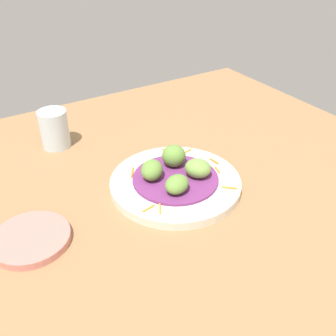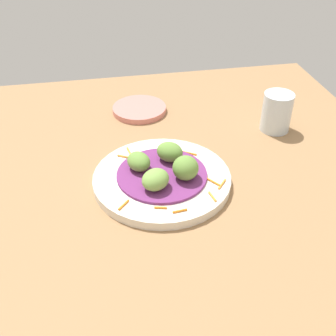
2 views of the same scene
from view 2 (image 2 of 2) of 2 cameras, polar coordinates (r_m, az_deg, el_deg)
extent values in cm
cube|color=#936D47|center=(82.98, -1.86, -3.66)|extent=(110.00, 110.00, 2.00)
cylinder|color=silver|center=(83.76, -0.83, -1.52)|extent=(27.29, 27.29, 1.83)
cylinder|color=#702D6B|center=(83.03, -0.83, -0.87)|extent=(17.87, 17.87, 0.57)
cylinder|color=orange|center=(76.50, -6.02, -4.98)|extent=(2.47, 2.30, 0.40)
cylinder|color=orange|center=(90.19, -5.28, 2.25)|extent=(2.88, 0.87, 0.40)
cylinder|color=orange|center=(89.44, 2.77, 2.05)|extent=(2.30, 3.31, 0.40)
cylinder|color=orange|center=(75.50, -1.28, -5.40)|extent=(0.91, 2.29, 0.40)
cylinder|color=orange|center=(88.57, -5.75, 1.52)|extent=(2.09, 3.37, 0.40)
cylinder|color=orange|center=(78.29, 6.01, -3.85)|extent=(2.83, 0.95, 0.40)
cylinder|color=orange|center=(81.77, 6.12, -1.85)|extent=(2.86, 2.21, 0.40)
cylinder|color=orange|center=(74.90, 1.61, -5.82)|extent=(0.70, 2.69, 0.40)
cylinder|color=orange|center=(81.40, 7.32, -2.16)|extent=(2.77, 2.39, 0.40)
ellipsoid|color=olive|center=(80.27, 2.41, -0.05)|extent=(5.24, 5.11, 4.67)
ellipsoid|color=olive|center=(85.45, 0.24, 2.19)|extent=(6.92, 7.06, 3.93)
ellipsoid|color=olive|center=(83.30, -3.98, 0.89)|extent=(6.60, 6.05, 3.46)
ellipsoid|color=#759E47|center=(78.11, -2.04, -1.61)|extent=(7.16, 7.26, 3.78)
cylinder|color=tan|center=(109.06, -3.89, 7.94)|extent=(13.64, 13.64, 1.40)
cylinder|color=silver|center=(102.47, 14.48, 7.33)|extent=(6.92, 6.92, 9.24)
camera|label=1|loc=(1.11, -39.24, 27.30)|focal=41.42mm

